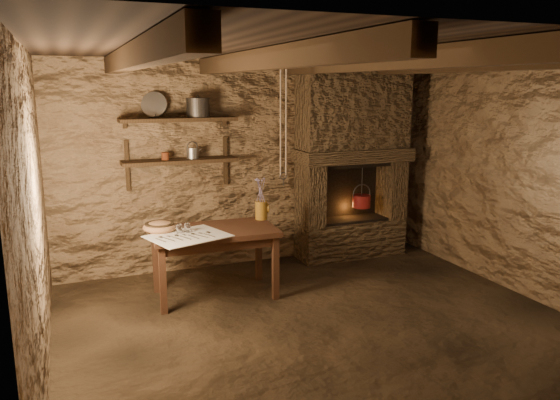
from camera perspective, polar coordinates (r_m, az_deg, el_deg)
name	(u,v)px	position (r m, az deg, el deg)	size (l,w,h in m)	color
floor	(322,327)	(5.01, 4.41, -13.06)	(4.50, 4.50, 0.00)	black
back_wall	(249,164)	(6.46, -3.24, 3.78)	(4.50, 0.04, 2.40)	brown
front_wall	(497,266)	(3.03, 21.71, -6.46)	(4.50, 0.04, 2.40)	brown
left_wall	(35,219)	(4.18, -24.27, -1.78)	(0.04, 4.00, 2.40)	brown
right_wall	(527,179)	(5.97, 24.42, 2.05)	(0.04, 4.00, 2.40)	brown
ceiling	(327,48)	(4.55, 4.91, 15.50)	(4.50, 4.00, 0.04)	black
beam_far_left	(136,57)	(4.11, -14.83, 14.29)	(0.14, 3.95, 0.16)	black
beam_mid_left	(268,59)	(4.35, -1.21, 14.52)	(0.14, 3.95, 0.16)	black
beam_mid_right	(380,61)	(4.79, 10.41, 14.09)	(0.14, 3.95, 0.16)	black
beam_far_right	(475,63)	(5.39, 19.73, 13.34)	(0.14, 3.95, 0.16)	black
shelf_lower	(180,161)	(6.08, -10.40, 4.04)	(1.25, 0.30, 0.04)	black
shelf_upper	(178,119)	(6.03, -10.56, 8.27)	(1.25, 0.30, 0.04)	black
hearth	(352,159)	(6.75, 7.54, 4.27)	(1.43, 0.51, 2.30)	#3A2C1D
work_table	(214,260)	(5.59, -6.86, -6.24)	(1.26, 0.76, 0.70)	#341D12
linen_cloth	(188,236)	(5.25, -9.58, -3.75)	(0.70, 0.56, 0.01)	white
pewter_cutlery_row	(189,236)	(5.23, -9.53, -3.71)	(0.58, 0.22, 0.01)	gray
drinking_glasses	(187,228)	(5.37, -9.67, -2.87)	(0.22, 0.07, 0.09)	white
stoneware_jug	(261,201)	(5.81, -1.96, -0.15)	(0.15, 0.15, 0.45)	#93641C
wooden_bowl	(160,227)	(5.49, -12.45, -2.80)	(0.33, 0.33, 0.12)	#A97349
iron_stockpot	(198,108)	(6.07, -8.56, 9.44)	(0.25, 0.25, 0.19)	#2C2A27
tin_pan	(154,105)	(6.08, -13.00, 9.69)	(0.28, 0.28, 0.04)	#A0A09B
small_kettle	(192,153)	(6.10, -9.13, 4.86)	(0.17, 0.13, 0.19)	#A0A09B
rusty_tin	(165,156)	(6.04, -11.90, 4.51)	(0.08, 0.08, 0.08)	#542210
red_pot	(361,200)	(6.85, 8.51, -0.03)	(0.29, 0.29, 0.54)	maroon
hanging_ropes	(283,117)	(5.53, 0.35, 8.68)	(0.08, 0.08, 1.20)	tan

